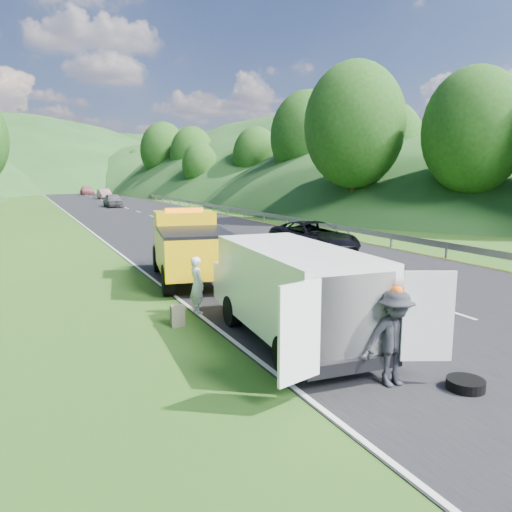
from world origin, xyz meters
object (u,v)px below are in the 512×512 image
worker (392,386)px  passing_suv (313,253)px  white_van (291,288)px  tow_truck (189,246)px  suitcase (178,316)px  spare_tire (465,390)px  child (266,318)px  woman (198,313)px

worker → passing_suv: worker is taller
worker → white_van: bearing=105.0°
tow_truck → suitcase: size_ratio=11.13×
white_van → spare_tire: (1.65, -3.91, -1.35)m
white_van → worker: bearing=-75.7°
worker → spare_tire: 1.36m
child → passing_suv: (7.53, 9.49, 0.00)m
white_van → passing_suv: (7.89, 11.51, -1.35)m
tow_truck → suitcase: tow_truck is taller
white_van → suitcase: size_ratio=11.56×
child → tow_truck: bearing=101.8°
child → worker: bearing=-80.3°
woman → white_van: bearing=-166.6°
white_van → passing_suv: white_van is taller
white_van → suitcase: white_van is taller
suitcase → spare_tire: size_ratio=0.82×
passing_suv → spare_tire: bearing=-112.4°
tow_truck → passing_suv: bearing=35.2°
woman → suitcase: (-0.91, -1.00, 0.30)m
worker → passing_suv: bearing=68.9°
spare_tire → passing_suv: 16.63m
child → worker: 5.17m
tow_truck → woman: tow_truck is taller
tow_truck → white_van: 7.82m
tow_truck → woman: bearing=-94.9°
passing_suv → child: bearing=-128.8°
child → suitcase: size_ratio=1.51×
spare_tire → passing_suv: (6.23, 15.42, 0.00)m
child → spare_tire: bearing=-69.9°
suitcase → worker: bearing=-64.0°
passing_suv → suitcase: bearing=-138.1°
tow_truck → suitcase: bearing=-101.0°
worker → spare_tire: worker is taller
suitcase → woman: bearing=47.7°
suitcase → spare_tire: suitcase is taller
white_van → child: white_van is taller
passing_suv → white_van: bearing=-124.8°
worker → spare_tire: size_ratio=2.64×
white_van → suitcase: 3.38m
tow_truck → spare_tire: (1.70, -11.73, -1.33)m
worker → passing_suv: size_ratio=0.33×
passing_suv → worker: bearing=-117.0°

